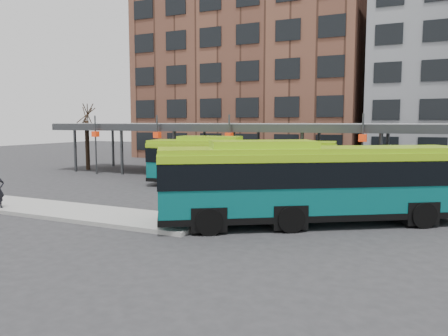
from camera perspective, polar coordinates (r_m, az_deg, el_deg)
ground at (r=21.01m, az=-2.84°, el=-5.71°), size 120.00×120.00×0.00m
boarding_island at (r=21.84m, az=-19.59°, el=-5.36°), size 14.00×3.00×0.18m
canopy at (r=32.52m, az=7.76°, el=5.32°), size 40.00×6.53×4.80m
tree at (r=40.96m, az=-17.43°, el=3.17°), size 1.64×1.64×5.60m
building_brick at (r=54.30m, az=3.77°, el=13.12°), size 26.00×14.00×22.00m
bus_front at (r=18.53m, az=11.29°, el=-1.65°), size 12.21×9.17×3.52m
bus_rear at (r=28.33m, az=1.95°, el=0.90°), size 12.41×4.48×3.35m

